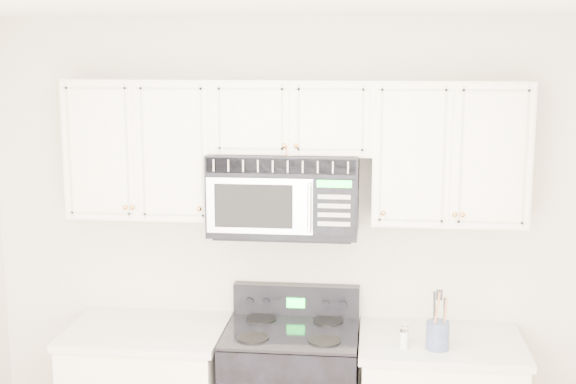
# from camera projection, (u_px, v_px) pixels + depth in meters

# --- Properties ---
(room) EXTENTS (3.51, 3.51, 2.61)m
(room) POSITION_uv_depth(u_px,v_px,m) (248.00, 374.00, 2.84)
(room) COLOR brown
(room) RESTS_ON ground
(upper_cabinets) EXTENTS (2.44, 0.37, 0.75)m
(upper_cabinets) POSITION_uv_depth(u_px,v_px,m) (294.00, 143.00, 4.27)
(upper_cabinets) COLOR white
(upper_cabinets) RESTS_ON ground
(microwave) EXTENTS (0.79, 0.44, 0.44)m
(microwave) POSITION_uv_depth(u_px,v_px,m) (285.00, 193.00, 4.29)
(microwave) COLOR black
(microwave) RESTS_ON ground
(utensil_crock) EXTENTS (0.12, 0.12, 0.31)m
(utensil_crock) POSITION_uv_depth(u_px,v_px,m) (438.00, 334.00, 4.07)
(utensil_crock) COLOR #4D5B82
(utensil_crock) RESTS_ON base_cabinet_right
(shaker_salt) EXTENTS (0.04, 0.04, 0.10)m
(shaker_salt) POSITION_uv_depth(u_px,v_px,m) (405.00, 334.00, 4.15)
(shaker_salt) COLOR silver
(shaker_salt) RESTS_ON base_cabinet_right
(shaker_pepper) EXTENTS (0.05, 0.05, 0.11)m
(shaker_pepper) POSITION_uv_depth(u_px,v_px,m) (404.00, 338.00, 4.09)
(shaker_pepper) COLOR silver
(shaker_pepper) RESTS_ON base_cabinet_right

